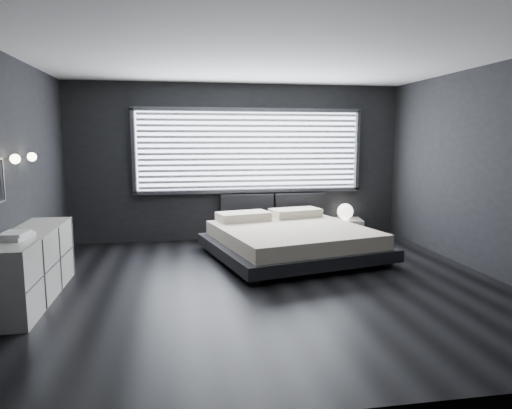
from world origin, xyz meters
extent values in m
plane|color=black|center=(0.00, 0.00, 0.00)|extent=(6.00, 6.00, 0.00)
plane|color=white|center=(0.00, 0.00, 2.80)|extent=(6.00, 6.00, 0.00)
cube|color=black|center=(0.00, 2.75, 1.40)|extent=(6.00, 0.04, 2.80)
cube|color=black|center=(0.00, -2.75, 1.40)|extent=(6.00, 0.04, 2.80)
cube|color=black|center=(-3.00, 0.00, 1.40)|extent=(0.04, 5.50, 2.80)
cube|color=black|center=(3.00, 0.00, 1.40)|extent=(0.04, 5.50, 2.80)
cube|color=white|center=(0.20, 2.73, 1.61)|extent=(4.00, 0.02, 1.38)
cube|color=#47474C|center=(-1.84, 2.70, 1.61)|extent=(0.06, 0.08, 1.48)
cube|color=#47474C|center=(2.24, 2.70, 1.61)|extent=(0.06, 0.08, 1.48)
cube|color=#47474C|center=(0.20, 2.70, 2.34)|extent=(4.14, 0.08, 0.06)
cube|color=#47474C|center=(0.20, 2.70, 0.88)|extent=(4.14, 0.08, 0.06)
cube|color=silver|center=(0.20, 2.67, 1.61)|extent=(3.94, 0.03, 1.32)
cube|color=black|center=(0.13, 2.64, 0.57)|extent=(0.96, 0.16, 0.52)
cube|color=black|center=(1.13, 2.64, 0.57)|extent=(0.96, 0.16, 0.52)
cylinder|color=silver|center=(-2.95, 0.05, 1.60)|extent=(0.10, 0.02, 0.02)
sphere|color=#FFE5B7|center=(-2.88, 0.05, 1.60)|extent=(0.11, 0.11, 0.11)
cylinder|color=silver|center=(-2.95, 0.65, 1.60)|extent=(0.10, 0.02, 0.02)
sphere|color=#FFE5B7|center=(-2.88, 0.65, 1.60)|extent=(0.11, 0.11, 0.11)
cube|color=#47474C|center=(-2.98, -0.07, 1.38)|extent=(0.01, 0.02, 0.46)
cube|color=black|center=(-0.16, 0.09, 0.04)|extent=(0.16, 0.16, 0.09)
cube|color=black|center=(1.85, 0.56, 0.04)|extent=(0.16, 0.16, 0.09)
cube|color=black|center=(-0.58, 1.89, 0.04)|extent=(0.16, 0.16, 0.09)
cube|color=black|center=(1.43, 2.35, 0.04)|extent=(0.16, 0.16, 0.09)
cube|color=black|center=(0.63, 1.22, 0.17)|extent=(2.84, 2.76, 0.17)
cube|color=beige|center=(0.63, 1.22, 0.37)|extent=(2.55, 2.55, 0.22)
cube|color=beige|center=(-0.03, 1.93, 0.55)|extent=(0.93, 0.63, 0.14)
cube|color=beige|center=(0.92, 2.16, 0.55)|extent=(0.93, 0.63, 0.14)
cube|color=silver|center=(1.97, 2.50, 0.17)|extent=(0.66, 0.58, 0.35)
sphere|color=white|center=(1.95, 2.47, 0.49)|extent=(0.29, 0.29, 0.29)
cube|color=silver|center=(-2.78, -0.08, 0.39)|extent=(0.55, 1.97, 0.79)
cube|color=#47474C|center=(-2.50, -0.08, 0.39)|extent=(0.01, 1.94, 0.77)
cube|color=white|center=(-2.79, -0.43, 0.81)|extent=(0.34, 0.41, 0.04)
cube|color=white|center=(-2.78, -0.45, 0.85)|extent=(0.26, 0.34, 0.03)
camera|label=1|loc=(-1.07, -5.46, 1.82)|focal=32.00mm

